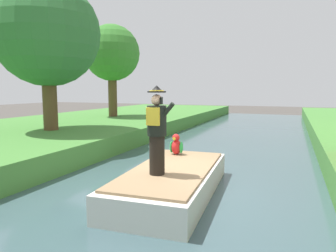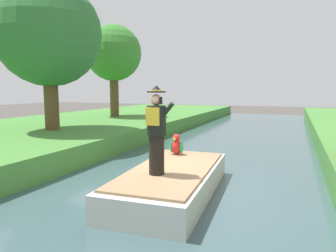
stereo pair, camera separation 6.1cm
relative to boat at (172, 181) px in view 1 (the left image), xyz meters
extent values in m
plane|color=#4C4742|center=(0.00, 0.06, -0.40)|extent=(80.00, 80.00, 0.00)
cube|color=#3D565B|center=(0.00, 0.06, -0.35)|extent=(6.68, 48.00, 0.10)
cube|color=silver|center=(0.00, 0.00, -0.02)|extent=(2.08, 4.31, 0.56)
cube|color=#997A56|center=(0.00, 0.00, 0.28)|extent=(1.92, 3.97, 0.05)
cylinder|color=black|center=(-0.11, -0.61, 0.72)|extent=(0.32, 0.32, 0.82)
cylinder|color=black|center=(-0.11, -0.61, 1.44)|extent=(0.40, 0.40, 0.62)
cube|color=gold|center=(-0.11, -0.80, 1.54)|extent=(0.28, 0.06, 0.36)
sphere|color=#DBA884|center=(-0.11, -0.61, 1.86)|extent=(0.23, 0.23, 0.23)
cylinder|color=black|center=(-0.11, -0.61, 2.03)|extent=(0.38, 0.38, 0.03)
cone|color=black|center=(-0.11, -0.61, 2.10)|extent=(0.26, 0.26, 0.12)
cylinder|color=gold|center=(-0.11, -0.61, 2.05)|extent=(0.29, 0.29, 0.02)
cylinder|color=black|center=(0.11, -0.65, 1.62)|extent=(0.38, 0.09, 0.43)
cube|color=black|center=(0.02, -0.67, 1.85)|extent=(0.03, 0.08, 0.15)
ellipsoid|color=red|center=(-0.41, 1.38, 0.51)|extent=(0.26, 0.32, 0.40)
sphere|color=red|center=(-0.41, 1.34, 0.78)|extent=(0.20, 0.20, 0.20)
cone|color=yellow|center=(-0.41, 1.24, 0.77)|extent=(0.09, 0.09, 0.09)
ellipsoid|color=green|center=(-0.55, 1.38, 0.51)|extent=(0.08, 0.20, 0.32)
ellipsoid|color=green|center=(-0.27, 1.38, 0.51)|extent=(0.08, 0.20, 0.32)
cylinder|color=brown|center=(-6.69, 3.44, 1.61)|extent=(0.57, 0.57, 2.40)
sphere|color=#316F36|center=(-6.69, 3.44, 4.28)|extent=(4.19, 4.19, 4.19)
cylinder|color=brown|center=(-7.75, 9.84, 1.74)|extent=(0.53, 0.53, 2.65)
sphere|color=#3A812E|center=(-7.75, 9.84, 4.24)|extent=(3.36, 3.36, 3.36)
cylinder|color=#33384C|center=(-6.76, 3.51, 0.81)|extent=(0.28, 0.28, 0.80)
cylinder|color=#89C3D2|center=(-6.76, 3.51, 1.50)|extent=(0.34, 0.34, 0.58)
sphere|color=#DBA884|center=(-6.76, 3.51, 1.90)|extent=(0.22, 0.22, 0.22)
camera|label=1|loc=(2.46, -6.33, 2.09)|focal=32.76mm
camera|label=2|loc=(2.51, -6.31, 2.09)|focal=32.76mm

